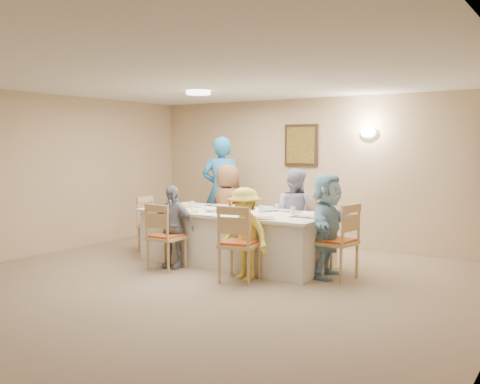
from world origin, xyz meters
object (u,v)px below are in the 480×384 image
Objects in this scene: chair_back_right at (298,229)px; chair_right_end at (336,241)px; dining_table at (235,237)px; diner_right_end at (327,225)px; condiment_ketchup at (230,203)px; diner_front_left at (172,227)px; caregiver at (222,191)px; chair_front_right at (240,243)px; diner_front_right at (245,234)px; diner_back_left at (228,208)px; diner_back_right at (295,215)px; chair_left_end at (155,224)px; chair_back_left at (232,219)px; chair_front_left at (167,236)px.

chair_back_right is 0.93× the size of chair_right_end.
dining_table is at bearing -80.78° from chair_right_end.
diner_right_end reaches higher than condiment_ketchup.
diner_right_end is (2.02, 0.68, 0.10)m from diner_front_left.
condiment_ketchup is at bearing 103.63° from caregiver.
dining_table is at bearing 38.82° from diner_front_left.
condiment_ketchup is at bearing -60.84° from chair_front_right.
diner_front_right is 0.63× the size of caregiver.
diner_back_left is 0.86m from condiment_ketchup.
diner_back_right is (-0.95, 0.68, 0.19)m from chair_right_end.
diner_back_right is at bearing -75.79° from chair_left_end.
diner_front_left is (0.00, -1.48, 0.07)m from chair_back_left.
diner_back_right is at bearing 48.58° from dining_table.
chair_front_left is 0.94× the size of chair_front_right.
chair_front_right is 0.83× the size of diner_front_right.
chair_back_left is at bearing -53.24° from chair_left_end.
diner_right_end is 2.74m from caregiver.
chair_front_left is 1.04m from condiment_ketchup.
chair_front_right is at bearing 103.90° from caregiver.
diner_back_right is at bearing 42.23° from diner_right_end.
condiment_ketchup is (0.51, 0.81, 0.41)m from chair_front_left.
diner_front_right is (0.00, -1.36, -0.09)m from diner_back_right.
chair_back_right is at bearing 101.56° from diner_front_right.
diner_front_left is 1.92m from caregiver.
diner_back_right is 1.73m from caregiver.
condiment_ketchup reaches higher than chair_front_left.
chair_back_right is 1.91m from diner_front_left.
caregiver reaches higher than chair_front_left.
chair_right_end is 1.17m from diner_front_right.
chair_right_end is at bearing 0.00° from dining_table.
diner_back_left is 1.20× the size of diner_front_right.
diner_back_right is at bearing -9.70° from chair_back_left.
caregiver is (-0.45, 0.47, 0.22)m from diner_back_left.
condiment_ketchup reaches higher than dining_table.
condiment_ketchup is at bearing -61.33° from chair_back_left.
chair_right_end reaches higher than chair_front_right.
chair_back_left is 1.03× the size of chair_right_end.
chair_left_end is 2.98m from diner_right_end.
chair_front_left is 0.68× the size of diner_back_right.
condiment_ketchup is (-1.64, 0.01, 0.38)m from chair_right_end.
diner_back_left reaches higher than chair_back_left.
diner_right_end is (0.82, 0.80, 0.19)m from chair_front_right.
diner_back_left is at bearing -90.81° from chair_front_left.
diner_right_end is at bearing -80.78° from chair_right_end.
diner_front_right reaches higher than dining_table.
chair_back_left is (-0.60, 0.80, 0.12)m from dining_table.
diner_right_end is at bearing 0.00° from dining_table.
chair_back_left is 1.10× the size of chair_front_left.
chair_back_left reaches higher than chair_back_right.
chair_left_end is (-2.15, -0.80, -0.01)m from chair_back_right.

